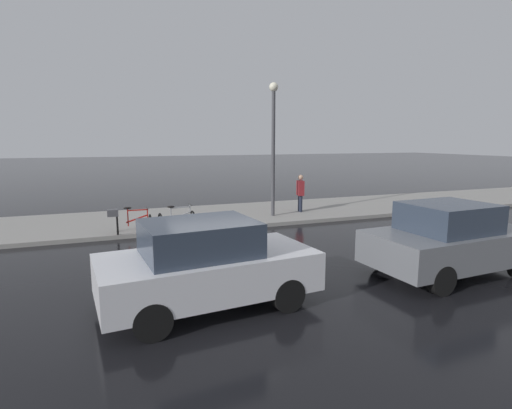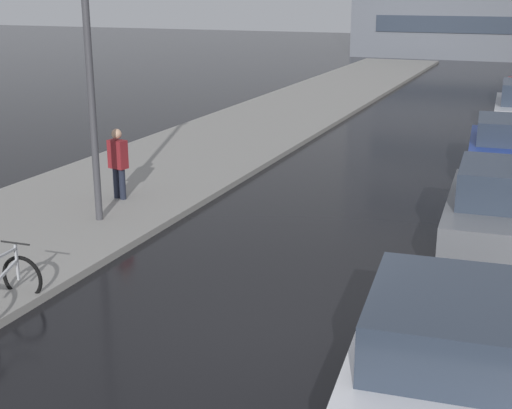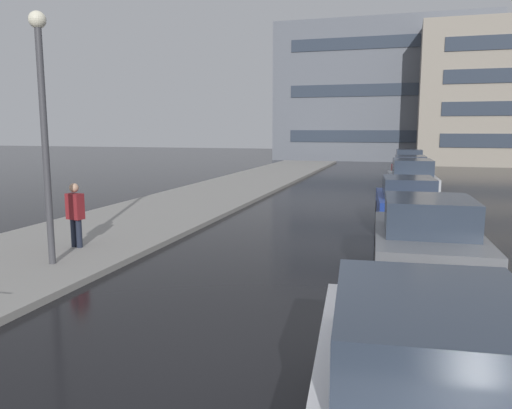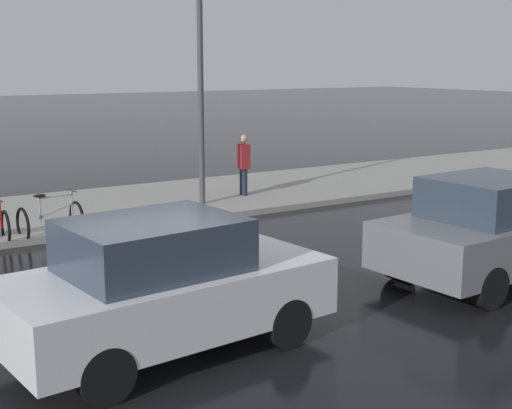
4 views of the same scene
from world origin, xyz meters
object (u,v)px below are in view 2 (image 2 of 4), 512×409
Objects in this scene: car_blue at (506,148)px; pedestrian at (118,162)px; streetlamp at (89,61)px; car_white at (444,363)px; car_grey at (504,212)px.

pedestrian reaches higher than car_blue.
car_white is at bearing -31.49° from streetlamp.
car_blue is at bearing 93.27° from car_grey.
car_grey is at bearing -86.73° from car_blue.
pedestrian is at bearing 142.67° from car_white.
car_blue is at bearing 90.62° from car_white.
car_white is 11.66m from car_blue.
streetlamp reaches higher than car_blue.
pedestrian is at bearing 178.54° from car_grey.
car_white is 1.01× the size of car_grey.
pedestrian is at bearing -143.82° from car_blue.
car_grey is at bearing 9.24° from streetlamp.
car_white is 1.06× the size of car_blue.
car_white is at bearing -37.33° from pedestrian.
streetlamp is (-7.63, -1.24, 2.46)m from car_grey.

